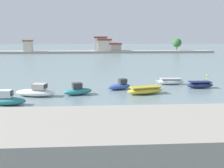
{
  "coord_description": "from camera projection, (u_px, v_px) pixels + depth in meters",
  "views": [
    {
      "loc": [
        0.45,
        -21.4,
        7.69
      ],
      "look_at": [
        2.74,
        14.56,
        0.6
      ],
      "focal_mm": 39.96,
      "sensor_mm": 36.0,
      "label": 1
    }
  ],
  "objects": [
    {
      "name": "ground_plane",
      "position": [
        92.0,
        122.0,
        22.42
      ],
      "size": [
        400.0,
        400.0,
        0.0
      ],
      "primitive_type": "plane",
      "color": "slate"
    },
    {
      "name": "seawall_embankment",
      "position": [
        90.0,
        140.0,
        15.56
      ],
      "size": [
        91.07,
        6.97,
        2.47
      ],
      "primitive_type": "cube",
      "color": "gray",
      "rests_on": "ground"
    },
    {
      "name": "moored_boat_0",
      "position": [
        8.0,
        100.0,
        27.76
      ],
      "size": [
        3.89,
        1.59,
        1.7
      ],
      "rotation": [
        0.0,
        0.0,
        -0.05
      ],
      "color": "teal",
      "rests_on": "ground"
    },
    {
      "name": "moored_boat_1",
      "position": [
        36.0,
        92.0,
        31.78
      ],
      "size": [
        5.48,
        2.85,
        1.65
      ],
      "rotation": [
        0.0,
        0.0,
        -0.2
      ],
      "color": "white",
      "rests_on": "ground"
    },
    {
      "name": "moored_boat_2",
      "position": [
        78.0,
        91.0,
        32.59
      ],
      "size": [
        4.05,
        2.61,
        1.59
      ],
      "rotation": [
        0.0,
        0.0,
        0.34
      ],
      "color": "teal",
      "rests_on": "ground"
    },
    {
      "name": "moored_boat_3",
      "position": [
        120.0,
        86.0,
        35.74
      ],
      "size": [
        3.77,
        2.48,
        1.52
      ],
      "rotation": [
        0.0,
        0.0,
        0.34
      ],
      "color": "#3856A8",
      "rests_on": "ground"
    },
    {
      "name": "moored_boat_4",
      "position": [
        145.0,
        90.0,
        33.08
      ],
      "size": [
        5.27,
        2.82,
        0.99
      ],
      "rotation": [
        0.0,
        0.0,
        0.24
      ],
      "color": "yellow",
      "rests_on": "ground"
    },
    {
      "name": "moored_boat_5",
      "position": [
        171.0,
        81.0,
        39.47
      ],
      "size": [
        4.19,
        1.53,
        0.97
      ],
      "rotation": [
        0.0,
        0.0,
        -0.02
      ],
      "color": "white",
      "rests_on": "ground"
    },
    {
      "name": "moored_boat_6",
      "position": [
        200.0,
        85.0,
        36.78
      ],
      "size": [
        4.03,
        1.68,
        0.97
      ],
      "rotation": [
        0.0,
        0.0,
        0.02
      ],
      "color": "navy",
      "rests_on": "ground"
    },
    {
      "name": "mooring_buoy_0",
      "position": [
        157.0,
        81.0,
        41.8
      ],
      "size": [
        0.3,
        0.3,
        0.3
      ],
      "primitive_type": "sphere",
      "color": "white",
      "rests_on": "ground"
    },
    {
      "name": "mooring_buoy_1",
      "position": [
        207.0,
        75.0,
        47.3
      ],
      "size": [
        0.32,
        0.32,
        0.32
      ],
      "primitive_type": "sphere",
      "color": "yellow",
      "rests_on": "ground"
    },
    {
      "name": "mooring_buoy_3",
      "position": [
        42.0,
        85.0,
        37.79
      ],
      "size": [
        0.34,
        0.34,
        0.34
      ],
      "primitive_type": "sphere",
      "color": "red",
      "rests_on": "ground"
    },
    {
      "name": "distant_shoreline",
      "position": [
        100.0,
        49.0,
        109.96
      ],
      "size": [
        104.34,
        8.47,
        7.08
      ],
      "color": "gray",
      "rests_on": "ground"
    }
  ]
}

